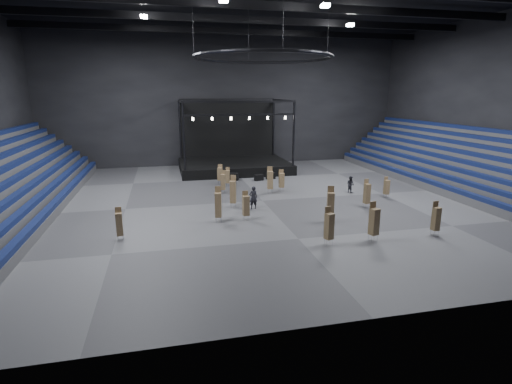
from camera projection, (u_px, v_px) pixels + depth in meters
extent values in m
plane|color=#4B4B4D|center=(262.00, 201.00, 38.01)|extent=(50.00, 50.00, 0.00)
cube|color=black|center=(227.00, 100.00, 55.68)|extent=(50.00, 0.20, 18.00)
cube|color=black|center=(389.00, 118.00, 15.98)|extent=(50.00, 0.20, 18.00)
cube|color=black|center=(497.00, 103.00, 41.30)|extent=(0.20, 42.00, 18.00)
cube|color=#49494B|center=(14.00, 212.00, 33.23)|extent=(7.20, 40.00, 0.75)
cube|color=#0E173F|center=(55.00, 203.00, 33.81)|extent=(0.59, 40.00, 0.40)
cube|color=#49494B|center=(7.00, 208.00, 33.04)|extent=(6.30, 40.00, 1.50)
cube|color=#0E173F|center=(43.00, 195.00, 33.43)|extent=(0.59, 40.00, 0.40)
cube|color=#49494B|center=(0.00, 204.00, 32.85)|extent=(5.40, 40.00, 2.25)
cube|color=#0E173F|center=(30.00, 186.00, 33.06)|extent=(0.59, 40.00, 0.40)
cube|color=#0E173F|center=(16.00, 178.00, 32.68)|extent=(0.59, 40.00, 0.40)
cube|color=#0E173F|center=(3.00, 170.00, 32.30)|extent=(0.59, 40.00, 0.40)
cube|color=#49494B|center=(457.00, 185.00, 42.60)|extent=(7.20, 40.00, 0.75)
cube|color=#0E173F|center=(430.00, 182.00, 41.74)|extent=(0.59, 40.00, 0.40)
cube|color=#49494B|center=(461.00, 182.00, 42.60)|extent=(6.30, 40.00, 1.50)
cube|color=#0E173F|center=(439.00, 174.00, 41.75)|extent=(0.59, 40.00, 0.40)
cube|color=#49494B|center=(465.00, 178.00, 42.61)|extent=(5.40, 40.00, 2.25)
cube|color=#0E173F|center=(447.00, 167.00, 41.77)|extent=(0.59, 40.00, 0.40)
cube|color=#49494B|center=(469.00, 175.00, 42.62)|extent=(4.50, 40.00, 3.00)
cube|color=#0E173F|center=(455.00, 159.00, 41.79)|extent=(0.59, 40.00, 0.40)
cube|color=#49494B|center=(473.00, 171.00, 42.63)|extent=(3.60, 40.00, 3.75)
cube|color=#0E173F|center=(463.00, 152.00, 41.80)|extent=(0.59, 40.00, 0.40)
cube|color=#49494B|center=(477.00, 167.00, 42.64)|extent=(2.70, 40.00, 4.50)
cube|color=#0E173F|center=(472.00, 145.00, 41.82)|extent=(0.59, 40.00, 0.40)
cube|color=#49494B|center=(481.00, 164.00, 42.64)|extent=(1.80, 40.00, 5.25)
cube|color=#0E173F|center=(480.00, 137.00, 41.83)|extent=(0.59, 40.00, 0.40)
cube|color=#49494B|center=(485.00, 160.00, 42.65)|extent=(0.90, 40.00, 6.00)
cube|color=#0E173F|center=(488.00, 130.00, 41.85)|extent=(0.59, 40.00, 0.40)
cube|color=black|center=(234.00, 166.00, 52.51)|extent=(14.00, 10.00, 1.20)
cube|color=black|center=(228.00, 128.00, 55.94)|extent=(13.30, 0.30, 8.00)
cylinder|color=black|center=(184.00, 137.00, 45.63)|extent=(0.24, 0.24, 7.80)
cylinder|color=black|center=(180.00, 130.00, 54.33)|extent=(0.24, 0.24, 7.80)
cylinder|color=black|center=(294.00, 134.00, 48.52)|extent=(0.24, 0.24, 7.80)
cylinder|color=black|center=(273.00, 128.00, 57.22)|extent=(0.24, 0.24, 7.80)
cube|color=black|center=(240.00, 102.00, 46.13)|extent=(13.40, 0.25, 0.25)
cube|color=black|center=(228.00, 100.00, 54.83)|extent=(13.40, 0.25, 0.25)
cube|color=black|center=(240.00, 115.00, 46.49)|extent=(13.40, 0.20, 0.20)
cylinder|color=white|center=(193.00, 119.00, 45.39)|extent=(0.24, 0.24, 0.35)
cylinder|color=white|center=(212.00, 119.00, 45.87)|extent=(0.24, 0.24, 0.35)
cylinder|color=white|center=(231.00, 118.00, 46.35)|extent=(0.24, 0.24, 0.35)
cylinder|color=white|center=(249.00, 118.00, 46.83)|extent=(0.24, 0.24, 0.35)
cylinder|color=white|center=(268.00, 118.00, 47.31)|extent=(0.24, 0.24, 0.35)
cylinder|color=white|center=(285.00, 118.00, 47.79)|extent=(0.24, 0.24, 0.35)
torus|color=black|center=(263.00, 57.00, 34.86)|extent=(12.30, 12.30, 0.30)
cylinder|color=black|center=(328.00, 29.00, 35.57)|extent=(0.04, 0.04, 5.00)
cylinder|color=black|center=(249.00, 36.00, 39.93)|extent=(0.04, 0.04, 5.00)
cylinder|color=black|center=(193.00, 24.00, 32.94)|extent=(0.04, 0.04, 5.00)
cylinder|color=black|center=(283.00, 14.00, 28.58)|extent=(0.04, 0.04, 5.00)
cube|color=black|center=(263.00, 5.00, 33.84)|extent=(49.00, 0.35, 0.70)
cube|color=black|center=(247.00, 20.00, 40.46)|extent=(49.00, 0.35, 0.70)
cube|color=black|center=(233.00, 31.00, 48.02)|extent=(49.00, 0.35, 0.70)
cube|color=white|center=(144.00, 17.00, 35.58)|extent=(0.60, 0.60, 0.25)
cube|color=white|center=(350.00, 25.00, 39.96)|extent=(0.60, 0.60, 0.25)
cube|color=white|center=(224.00, 0.00, 29.33)|extent=(0.60, 0.60, 0.25)
cube|color=white|center=(325.00, 6.00, 31.08)|extent=(0.60, 0.60, 0.25)
cube|color=black|center=(233.00, 177.00, 46.85)|extent=(1.41, 1.09, 0.84)
cube|color=black|center=(259.00, 178.00, 46.67)|extent=(1.16, 0.81, 0.70)
cube|color=black|center=(271.00, 176.00, 47.58)|extent=(1.11, 0.57, 0.73)
cylinder|color=silver|center=(244.00, 219.00, 31.93)|extent=(0.03, 0.03, 0.41)
cylinder|color=silver|center=(243.00, 217.00, 32.30)|extent=(0.03, 0.03, 0.41)
cylinder|color=silver|center=(249.00, 218.00, 32.02)|extent=(0.03, 0.03, 0.41)
cylinder|color=silver|center=(248.00, 217.00, 32.38)|extent=(0.03, 0.03, 0.41)
cube|color=#947452|center=(246.00, 206.00, 31.92)|extent=(0.53, 0.53, 1.60)
cube|color=#947452|center=(245.00, 196.00, 31.92)|extent=(0.47, 0.10, 0.88)
cylinder|color=silver|center=(226.00, 185.00, 43.68)|extent=(0.03, 0.03, 0.36)
cylinder|color=silver|center=(226.00, 184.00, 44.00)|extent=(0.03, 0.03, 0.36)
cylinder|color=silver|center=(229.00, 185.00, 43.75)|extent=(0.03, 0.03, 0.36)
cylinder|color=silver|center=(229.00, 184.00, 44.08)|extent=(0.03, 0.03, 0.36)
cube|color=#947452|center=(228.00, 177.00, 43.66)|extent=(0.53, 0.53, 1.41)
cube|color=#947452|center=(228.00, 171.00, 43.68)|extent=(0.42, 0.16, 0.77)
cylinder|color=silver|center=(434.00, 234.00, 28.55)|extent=(0.03, 0.03, 0.39)
cylinder|color=silver|center=(431.00, 232.00, 28.90)|extent=(0.03, 0.03, 0.39)
cylinder|color=silver|center=(438.00, 233.00, 28.63)|extent=(0.03, 0.03, 0.39)
cylinder|color=silver|center=(435.00, 232.00, 28.98)|extent=(0.03, 0.03, 0.39)
cube|color=#947452|center=(436.00, 219.00, 28.51)|extent=(0.50, 0.50, 1.70)
cube|color=#947452|center=(435.00, 207.00, 28.50)|extent=(0.45, 0.10, 0.94)
cylinder|color=silver|center=(118.00, 239.00, 27.56)|extent=(0.03, 0.03, 0.37)
cylinder|color=silver|center=(118.00, 237.00, 27.89)|extent=(0.03, 0.03, 0.37)
cylinder|color=silver|center=(123.00, 238.00, 27.63)|extent=(0.03, 0.03, 0.37)
cylinder|color=silver|center=(123.00, 237.00, 27.96)|extent=(0.03, 0.03, 0.37)
cube|color=#947452|center=(119.00, 224.00, 27.52)|extent=(0.48, 0.48, 1.61)
cube|color=#947452|center=(118.00, 213.00, 27.51)|extent=(0.43, 0.09, 0.89)
cylinder|color=silver|center=(231.00, 206.00, 35.53)|extent=(0.03, 0.03, 0.43)
cylinder|color=silver|center=(231.00, 205.00, 35.91)|extent=(0.03, 0.03, 0.43)
cylinder|color=silver|center=(236.00, 205.00, 35.61)|extent=(0.03, 0.03, 0.43)
cylinder|color=silver|center=(235.00, 204.00, 36.00)|extent=(0.03, 0.03, 0.43)
cube|color=#947452|center=(233.00, 192.00, 35.47)|extent=(0.65, 0.65, 1.99)
cube|color=#947452|center=(233.00, 181.00, 35.45)|extent=(0.49, 0.21, 1.10)
cylinder|color=silver|center=(385.00, 196.00, 38.83)|extent=(0.03, 0.03, 0.36)
cylinder|color=silver|center=(383.00, 196.00, 39.15)|extent=(0.03, 0.03, 0.36)
cylinder|color=silver|center=(388.00, 196.00, 38.90)|extent=(0.03, 0.03, 0.36)
cylinder|color=silver|center=(387.00, 195.00, 39.23)|extent=(0.03, 0.03, 0.36)
cube|color=#947452|center=(387.00, 187.00, 38.82)|extent=(0.50, 0.50, 1.40)
cube|color=#947452|center=(386.00, 180.00, 38.82)|extent=(0.42, 0.12, 0.77)
cylinder|color=silver|center=(372.00, 239.00, 27.44)|extent=(0.03, 0.03, 0.45)
cylinder|color=silver|center=(369.00, 237.00, 27.84)|extent=(0.03, 0.03, 0.45)
cylinder|color=silver|center=(377.00, 238.00, 27.53)|extent=(0.03, 0.03, 0.45)
cylinder|color=silver|center=(374.00, 236.00, 27.94)|extent=(0.03, 0.03, 0.45)
cube|color=#947452|center=(374.00, 222.00, 27.41)|extent=(0.66, 0.66, 1.86)
cube|color=#947452|center=(373.00, 209.00, 27.39)|extent=(0.52, 0.20, 1.03)
cylinder|color=silver|center=(280.00, 190.00, 41.38)|extent=(0.03, 0.03, 0.42)
cylinder|color=silver|center=(279.00, 189.00, 41.76)|extent=(0.03, 0.03, 0.42)
cylinder|color=silver|center=(284.00, 190.00, 41.47)|extent=(0.03, 0.03, 0.42)
cylinder|color=silver|center=(283.00, 189.00, 41.85)|extent=(0.03, 0.03, 0.42)
cube|color=#947452|center=(282.00, 180.00, 41.38)|extent=(0.53, 0.53, 1.50)
cube|color=#947452|center=(281.00, 173.00, 41.41)|extent=(0.49, 0.08, 0.82)
cylinder|color=silver|center=(219.00, 183.00, 44.64)|extent=(0.03, 0.03, 0.43)
cylinder|color=silver|center=(218.00, 182.00, 45.02)|extent=(0.03, 0.03, 0.43)
cylinder|color=silver|center=(222.00, 182.00, 44.73)|extent=(0.03, 0.03, 0.43)
cylinder|color=silver|center=(222.00, 182.00, 45.11)|extent=(0.03, 0.03, 0.43)
cube|color=#947452|center=(220.00, 174.00, 44.65)|extent=(0.66, 0.66, 1.44)
cube|color=#947452|center=(220.00, 168.00, 44.69)|extent=(0.49, 0.23, 0.79)
cylinder|color=silver|center=(365.00, 206.00, 35.48)|extent=(0.03, 0.03, 0.39)
cylinder|color=silver|center=(363.00, 205.00, 35.83)|extent=(0.03, 0.03, 0.39)
cylinder|color=silver|center=(369.00, 206.00, 35.56)|extent=(0.03, 0.03, 0.39)
cylinder|color=silver|center=(367.00, 205.00, 35.91)|extent=(0.03, 0.03, 0.39)
cube|color=#947452|center=(367.00, 194.00, 35.44)|extent=(0.55, 0.55, 1.77)
cube|color=#947452|center=(366.00, 184.00, 35.41)|extent=(0.45, 0.14, 0.98)
cylinder|color=silver|center=(328.00, 221.00, 31.31)|extent=(0.03, 0.03, 0.44)
cylinder|color=silver|center=(326.00, 219.00, 31.71)|extent=(0.03, 0.03, 0.44)
cylinder|color=silver|center=(333.00, 220.00, 31.40)|extent=(0.03, 0.03, 0.44)
cylinder|color=silver|center=(331.00, 219.00, 31.80)|extent=(0.03, 0.03, 0.44)
cube|color=#947452|center=(331.00, 205.00, 31.26)|extent=(0.66, 0.66, 2.00)
cube|color=#947452|center=(331.00, 193.00, 31.25)|extent=(0.51, 0.21, 1.10)
cylinder|color=silver|center=(222.00, 192.00, 40.65)|extent=(0.03, 0.03, 0.35)
cylinder|color=silver|center=(221.00, 191.00, 40.96)|extent=(0.03, 0.03, 0.35)
cylinder|color=silver|center=(225.00, 192.00, 40.72)|extent=(0.03, 0.03, 0.35)
cylinder|color=silver|center=(225.00, 191.00, 41.04)|extent=(0.03, 0.03, 0.35)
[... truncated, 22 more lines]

